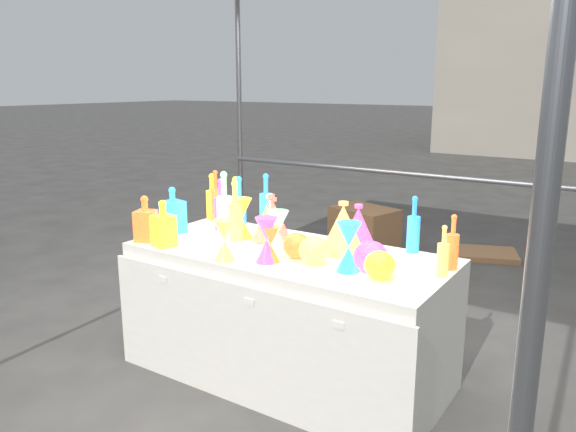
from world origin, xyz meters
The scene contains 32 objects.
ground centered at (0.00, 0.00, 0.00)m, with size 80.00×80.00×0.00m, color #5B5954.
display_table centered at (0.00, -0.01, 0.37)m, with size 1.84×0.83×0.75m.
cardboard_box_closed centered at (-0.72, 2.51, 0.22)m, with size 0.61×0.44×0.44m, color #B37C50.
cardboard_box_flat centered at (0.36, 2.96, 0.03)m, with size 0.64×0.45×0.05m, color #B37C50.
bottle_0 centered at (-0.85, 0.35, 0.91)m, with size 0.08×0.08×0.32m, color red, non-canonical shape.
bottle_1 centered at (-0.40, 0.35, 0.93)m, with size 0.08×0.08×0.36m, color #188631, non-canonical shape.
bottle_2 centered at (-0.82, 0.35, 0.92)m, with size 0.07×0.07×0.34m, color orange, non-canonical shape.
bottle_3 centered at (-0.61, 0.16, 0.92)m, with size 0.09×0.09×0.33m, color #1E61B0, non-canonical shape.
bottle_4 centered at (-0.38, 0.01, 0.93)m, with size 0.09×0.09×0.36m, color #13775D, non-canonical shape.
bottle_5 centered at (-0.44, -0.02, 0.96)m, with size 0.09×0.09×0.41m, color #DB2BC0, non-canonical shape.
bottle_6 centered at (-0.50, 0.17, 0.93)m, with size 0.09×0.09×0.35m, color red, non-canonical shape.
bottle_7 centered at (-0.47, 0.16, 0.93)m, with size 0.08×0.08×0.36m, color #188631, non-canonical shape.
decanter_0 centered at (-0.64, -0.31, 0.89)m, with size 0.11×0.11×0.27m, color red, non-canonical shape.
decanter_1 centered at (-0.81, -0.29, 0.89)m, with size 0.11×0.11×0.27m, color orange, non-canonical shape.
decanter_2 centered at (-0.81, -0.06, 0.90)m, with size 0.12×0.12×0.29m, color #188631, non-canonical shape.
hourglass_0 centered at (0.03, -0.22, 0.85)m, with size 0.10×0.10×0.19m, color orange, non-canonical shape.
hourglass_1 centered at (0.02, -0.23, 0.87)m, with size 0.12×0.12×0.24m, color #1E61B0, non-canonical shape.
hourglass_2 centered at (-0.19, -0.32, 0.86)m, with size 0.11×0.11×0.22m, color #13775D, non-canonical shape.
hourglass_3 centered at (-0.03, -0.06, 0.87)m, with size 0.12×0.12×0.24m, color #DB2BC0, non-canonical shape.
hourglass_4 centered at (-0.38, 0.07, 0.87)m, with size 0.12×0.12×0.24m, color red, non-canonical shape.
hourglass_5 centered at (0.44, -0.13, 0.87)m, with size 0.12×0.12×0.25m, color #188631, non-canonical shape.
globe_0 centered at (0.62, -0.14, 0.81)m, with size 0.15×0.15×0.12m, color red, non-canonical shape.
globe_1 centered at (0.24, -0.12, 0.82)m, with size 0.16×0.16×0.13m, color #13775D, non-canonical shape.
globe_2 centered at (0.11, -0.08, 0.81)m, with size 0.15×0.15×0.12m, color orange, non-canonical shape.
globe_3 centered at (0.54, -0.07, 0.82)m, with size 0.17×0.17×0.14m, color #1E61B0, non-canonical shape.
lampshade_0 centered at (-0.23, 0.19, 0.87)m, with size 0.21×0.21×0.24m, color yellow, non-canonical shape.
lampshade_1 centered at (-0.21, 0.13, 0.89)m, with size 0.24×0.24×0.28m, color yellow, non-canonical shape.
lampshade_2 centered at (0.29, 0.28, 0.87)m, with size 0.21×0.21×0.25m, color #1E61B0, non-canonical shape.
lampshade_3 centered at (0.27, 0.14, 0.89)m, with size 0.25×0.25×0.29m, color #13775D, non-canonical shape.
bottle_8 centered at (0.59, 0.36, 0.91)m, with size 0.07×0.07×0.32m, color #188631, non-canonical shape.
bottle_9 centered at (0.86, 0.19, 0.89)m, with size 0.06×0.06×0.28m, color orange, non-canonical shape.
bottle_11 centered at (0.86, 0.05, 0.88)m, with size 0.06×0.06×0.26m, color #13775D, non-canonical shape.
Camera 1 is at (1.64, -2.51, 1.66)m, focal length 35.00 mm.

